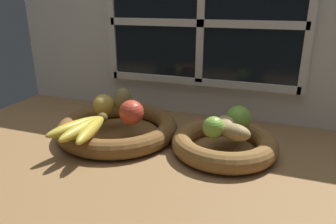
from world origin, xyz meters
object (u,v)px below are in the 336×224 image
object	(u,v)px
apple_red_right	(132,112)
potato_back	(235,121)
pear_brown	(124,101)
fruit_bowl_right	(224,144)
banana_bunch_front	(84,128)
lime_near	(214,127)
lime_far	(238,118)
chili_pepper	(228,130)
apple_golden_left	(104,105)
fruit_bowl_left	(118,128)
potato_small	(235,132)
potato_large	(225,125)

from	to	relation	value
apple_red_right	potato_back	size ratio (longest dim) A/B	1.02
pear_brown	fruit_bowl_right	bearing A→B (deg)	-7.88
banana_bunch_front	lime_near	size ratio (longest dim) A/B	3.37
apple_red_right	lime_far	distance (cm)	28.70
lime_near	chili_pepper	distance (cm)	4.76
apple_red_right	chili_pepper	world-z (taller)	apple_red_right
apple_golden_left	lime_near	distance (cm)	34.50
pear_brown	fruit_bowl_left	bearing A→B (deg)	-88.69
lime_near	banana_bunch_front	bearing A→B (deg)	-164.44
chili_pepper	apple_golden_left	bearing A→B (deg)	-160.69
pear_brown	banana_bunch_front	distance (cm)	17.05
potato_back	chili_pepper	distance (cm)	4.53
potato_back	chili_pepper	world-z (taller)	potato_back
fruit_bowl_right	apple_red_right	distance (cm)	26.29
fruit_bowl_left	pear_brown	bearing A→B (deg)	91.31
pear_brown	lime_near	bearing A→B (deg)	-15.09
fruit_bowl_right	lime_near	distance (cm)	6.99
apple_red_right	banana_bunch_front	size ratio (longest dim) A/B	0.37
lime_near	lime_far	distance (cm)	8.63
fruit_bowl_right	lime_near	world-z (taller)	lime_near
lime_far	chili_pepper	size ratio (longest dim) A/B	0.61
potato_small	chili_pepper	xyz separation A→B (cm)	(-2.05, 2.58, -0.86)
apple_red_right	pear_brown	world-z (taller)	pear_brown
potato_large	chili_pepper	world-z (taller)	potato_large
apple_golden_left	potato_large	distance (cm)	36.51
apple_golden_left	pear_brown	world-z (taller)	pear_brown
chili_pepper	potato_large	bearing A→B (deg)	-177.75
fruit_bowl_left	chili_pepper	bearing A→B (deg)	-0.53
apple_golden_left	potato_large	xyz separation A→B (cm)	(36.47, -1.42, -0.91)
potato_small	chili_pepper	distance (cm)	3.41
pear_brown	chili_pepper	bearing A→B (deg)	-8.19
fruit_bowl_left	lime_near	xyz separation A→B (cm)	(28.92, -3.49, 5.61)
apple_golden_left	lime_near	world-z (taller)	apple_golden_left
fruit_bowl_left	potato_back	world-z (taller)	potato_back
banana_bunch_front	potato_small	world-z (taller)	potato_small
pear_brown	chili_pepper	world-z (taller)	pear_brown
banana_bunch_front	chili_pepper	bearing A→B (deg)	19.02
apple_golden_left	apple_red_right	bearing A→B (deg)	-17.56
fruit_bowl_right	apple_red_right	size ratio (longest dim) A/B	3.98
potato_large	chili_pepper	size ratio (longest dim) A/B	0.70
potato_large	lime_near	bearing A→B (deg)	-123.69
pear_brown	chili_pepper	xyz separation A→B (cm)	(32.18, -4.63, -2.80)
lime_far	pear_brown	bearing A→B (deg)	178.58
fruit_bowl_left	fruit_bowl_right	world-z (taller)	same
banana_bunch_front	chili_pepper	distance (cm)	36.94
potato_small	apple_red_right	bearing A→B (deg)	178.37
banana_bunch_front	potato_large	bearing A→B (deg)	19.89
fruit_bowl_left	lime_near	bearing A→B (deg)	-6.88
pear_brown	potato_small	world-z (taller)	pear_brown
apple_red_right	apple_golden_left	size ratio (longest dim) A/B	1.07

